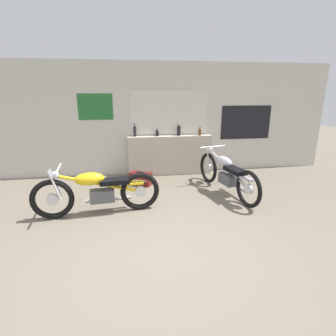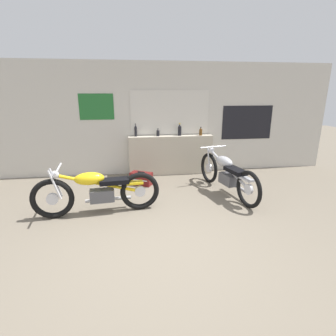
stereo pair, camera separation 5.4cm
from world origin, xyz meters
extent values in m
plane|color=#706656|center=(0.00, 0.00, 0.00)|extent=(24.00, 24.00, 0.00)
cube|color=beige|center=(0.00, 3.59, 1.40)|extent=(10.00, 0.06, 2.80)
cube|color=silver|center=(0.69, 3.55, 1.57)|extent=(1.93, 0.01, 1.04)
cube|color=beige|center=(0.69, 3.55, 1.57)|extent=(1.99, 0.01, 1.10)
cube|color=black|center=(2.77, 3.55, 1.29)|extent=(1.37, 0.01, 0.88)
cube|color=#23662D|center=(-1.12, 3.55, 1.73)|extent=(0.82, 0.01, 0.62)
cube|color=#B7AD99|center=(0.69, 3.41, 0.50)|extent=(2.14, 0.28, 1.00)
cylinder|color=black|center=(-0.19, 3.45, 1.12)|extent=(0.07, 0.07, 0.23)
cone|color=black|center=(-0.19, 3.45, 1.26)|extent=(0.06, 0.06, 0.06)
cylinder|color=black|center=(-0.19, 3.45, 1.31)|extent=(0.03, 0.03, 0.03)
cylinder|color=black|center=(0.37, 3.44, 1.07)|extent=(0.08, 0.08, 0.14)
cone|color=black|center=(0.37, 3.44, 1.16)|extent=(0.07, 0.07, 0.04)
cylinder|color=black|center=(0.37, 3.44, 1.19)|extent=(0.03, 0.03, 0.02)
cylinder|color=black|center=(0.92, 3.42, 1.12)|extent=(0.09, 0.09, 0.22)
cone|color=black|center=(0.92, 3.42, 1.26)|extent=(0.08, 0.08, 0.06)
cylinder|color=gold|center=(0.92, 3.42, 1.30)|extent=(0.04, 0.04, 0.02)
cylinder|color=#5B3814|center=(1.45, 3.36, 1.08)|extent=(0.08, 0.08, 0.16)
cone|color=#5B3814|center=(1.45, 3.36, 1.18)|extent=(0.07, 0.07, 0.04)
cylinder|color=black|center=(1.45, 3.36, 1.21)|extent=(0.03, 0.03, 0.02)
torus|color=black|center=(1.48, 2.61, 0.35)|extent=(0.23, 0.71, 0.71)
cylinder|color=silver|center=(1.48, 2.61, 0.35)|extent=(0.10, 0.21, 0.20)
torus|color=black|center=(1.80, 1.15, 0.35)|extent=(0.23, 0.71, 0.71)
cylinder|color=silver|center=(1.80, 1.15, 0.35)|extent=(0.10, 0.21, 0.20)
cube|color=#4C4C51|center=(1.66, 1.81, 0.34)|extent=(0.31, 0.46, 0.22)
cylinder|color=#B2B2B7|center=(1.66, 1.81, 0.55)|extent=(0.35, 1.34, 0.46)
ellipsoid|color=#B2B2B7|center=(1.61, 2.00, 0.67)|extent=(0.34, 0.55, 0.22)
cube|color=black|center=(1.70, 1.59, 0.59)|extent=(0.34, 0.55, 0.08)
cube|color=#B2B2B7|center=(1.78, 1.24, 0.53)|extent=(0.20, 0.32, 0.04)
cylinder|color=silver|center=(1.44, 2.52, 0.62)|extent=(0.07, 0.18, 0.53)
cylinder|color=silver|center=(1.55, 2.55, 0.62)|extent=(0.07, 0.18, 0.53)
cylinder|color=silver|center=(1.51, 2.46, 0.89)|extent=(0.63, 0.17, 0.03)
sphere|color=silver|center=(1.50, 2.52, 0.79)|extent=(0.13, 0.13, 0.13)
cylinder|color=silver|center=(1.82, 1.73, 0.19)|extent=(0.24, 0.82, 0.06)
torus|color=black|center=(-1.66, 1.19, 0.35)|extent=(0.71, 0.16, 0.71)
cylinder|color=silver|center=(-1.66, 1.19, 0.35)|extent=(0.20, 0.09, 0.20)
torus|color=black|center=(-0.19, 1.34, 0.35)|extent=(0.71, 0.16, 0.71)
cylinder|color=silver|center=(-0.19, 1.34, 0.35)|extent=(0.20, 0.09, 0.20)
cube|color=#4C4C51|center=(-0.86, 1.27, 0.34)|extent=(0.43, 0.26, 0.21)
cylinder|color=yellow|center=(-0.86, 1.27, 0.55)|extent=(1.35, 0.19, 0.44)
ellipsoid|color=yellow|center=(-1.05, 1.25, 0.66)|extent=(0.52, 0.29, 0.22)
cube|color=black|center=(-0.63, 1.29, 0.58)|extent=(0.52, 0.29, 0.08)
cube|color=yellow|center=(-0.28, 1.33, 0.52)|extent=(0.31, 0.17, 0.04)
cylinder|color=silver|center=(-1.59, 1.13, 0.61)|extent=(0.18, 0.05, 0.51)
cylinder|color=silver|center=(-1.60, 1.25, 0.61)|extent=(0.18, 0.05, 0.51)
cylinder|color=silver|center=(-1.52, 1.20, 0.88)|extent=(0.10, 0.64, 0.03)
sphere|color=silver|center=(-1.58, 1.20, 0.78)|extent=(0.13, 0.13, 0.13)
cylinder|color=silver|center=(-0.77, 1.42, 0.19)|extent=(0.82, 0.15, 0.06)
cube|color=maroon|center=(-0.12, 2.67, 0.14)|extent=(0.55, 0.45, 0.29)
cube|color=silver|center=(-0.18, 2.55, 0.14)|extent=(0.37, 0.20, 0.02)
cube|color=black|center=(-0.12, 2.67, 0.30)|extent=(0.16, 0.10, 0.02)
camera|label=1|loc=(-0.36, -3.11, 2.09)|focal=28.00mm
camera|label=2|loc=(-0.31, -3.12, 2.09)|focal=28.00mm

